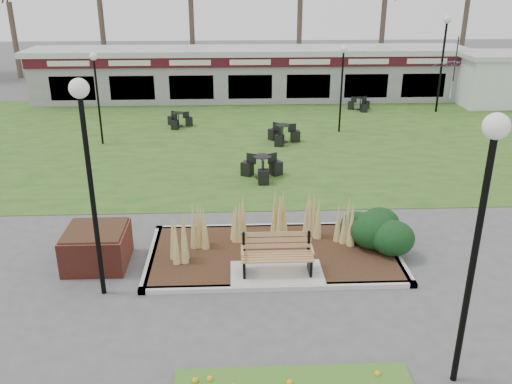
{
  "coord_description": "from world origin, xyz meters",
  "views": [
    {
      "loc": [
        -1.0,
        -11.05,
        6.73
      ],
      "look_at": [
        -0.41,
        2.0,
        1.46
      ],
      "focal_mm": 38.0,
      "sensor_mm": 36.0,
      "label": 1
    }
  ],
  "objects_px": {
    "food_pavilion": "(249,74)",
    "bistro_set_a": "(283,137)",
    "lamp_post_mid_right": "(343,70)",
    "bistro_set_d": "(360,106)",
    "lamp_post_near_left": "(484,196)",
    "patio_umbrella": "(453,80)",
    "park_bench": "(277,253)",
    "lamp_post_far_left": "(96,78)",
    "brick_planter": "(97,247)",
    "lamp_post_far_right": "(444,43)",
    "bistro_set_b": "(179,122)",
    "car_black": "(110,69)",
    "service_hut": "(498,78)",
    "bistro_set_c": "(262,171)",
    "lamp_post_mid_left": "(86,143)"
  },
  "relations": [
    {
      "from": "food_pavilion",
      "to": "bistro_set_a",
      "type": "height_order",
      "value": "food_pavilion"
    },
    {
      "from": "lamp_post_mid_right",
      "to": "bistro_set_d",
      "type": "bearing_deg",
      "value": 65.46
    },
    {
      "from": "lamp_post_near_left",
      "to": "patio_umbrella",
      "type": "bearing_deg",
      "value": 69.38
    },
    {
      "from": "park_bench",
      "to": "lamp_post_far_left",
      "type": "relative_size",
      "value": 0.45
    },
    {
      "from": "brick_planter",
      "to": "lamp_post_far_right",
      "type": "relative_size",
      "value": 0.31
    },
    {
      "from": "lamp_post_near_left",
      "to": "bistro_set_b",
      "type": "relative_size",
      "value": 3.96
    },
    {
      "from": "lamp_post_near_left",
      "to": "car_black",
      "type": "xyz_separation_m",
      "value": [
        -12.24,
        30.5,
        -2.85
      ]
    },
    {
      "from": "service_hut",
      "to": "bistro_set_c",
      "type": "distance_m",
      "value": 17.49
    },
    {
      "from": "brick_planter",
      "to": "bistro_set_c",
      "type": "xyz_separation_m",
      "value": [
        4.42,
        5.91,
        -0.19
      ]
    },
    {
      "from": "lamp_post_near_left",
      "to": "bistro_set_b",
      "type": "xyz_separation_m",
      "value": [
        -6.41,
        17.52,
        -3.3
      ]
    },
    {
      "from": "lamp_post_mid_left",
      "to": "bistro_set_c",
      "type": "distance_m",
      "value": 8.92
    },
    {
      "from": "lamp_post_near_left",
      "to": "lamp_post_far_right",
      "type": "bearing_deg",
      "value": 71.13
    },
    {
      "from": "service_hut",
      "to": "lamp_post_near_left",
      "type": "distance_m",
      "value": 24.07
    },
    {
      "from": "food_pavilion",
      "to": "bistro_set_a",
      "type": "distance_m",
      "value": 8.89
    },
    {
      "from": "lamp_post_far_left",
      "to": "patio_umbrella",
      "type": "relative_size",
      "value": 1.38
    },
    {
      "from": "park_bench",
      "to": "bistro_set_a",
      "type": "bearing_deg",
      "value": 84.08
    },
    {
      "from": "bistro_set_c",
      "to": "food_pavilion",
      "type": "bearing_deg",
      "value": 90.11
    },
    {
      "from": "lamp_post_near_left",
      "to": "bistro_set_a",
      "type": "distance_m",
      "value": 15.18
    },
    {
      "from": "park_bench",
      "to": "lamp_post_mid_right",
      "type": "height_order",
      "value": "lamp_post_mid_right"
    },
    {
      "from": "bistro_set_d",
      "to": "lamp_post_mid_left",
      "type": "bearing_deg",
      "value": -119.37
    },
    {
      "from": "lamp_post_mid_right",
      "to": "car_black",
      "type": "distance_m",
      "value": 19.52
    },
    {
      "from": "lamp_post_mid_right",
      "to": "lamp_post_far_left",
      "type": "xyz_separation_m",
      "value": [
        -10.41,
        -1.46,
        -0.03
      ]
    },
    {
      "from": "park_bench",
      "to": "lamp_post_near_left",
      "type": "height_order",
      "value": "lamp_post_near_left"
    },
    {
      "from": "brick_planter",
      "to": "patio_umbrella",
      "type": "height_order",
      "value": "patio_umbrella"
    },
    {
      "from": "lamp_post_mid_right",
      "to": "bistro_set_b",
      "type": "relative_size",
      "value": 3.15
    },
    {
      "from": "service_hut",
      "to": "bistro_set_b",
      "type": "height_order",
      "value": "service_hut"
    },
    {
      "from": "brick_planter",
      "to": "lamp_post_far_right",
      "type": "distance_m",
      "value": 21.09
    },
    {
      "from": "patio_umbrella",
      "to": "car_black",
      "type": "relative_size",
      "value": 0.66
    },
    {
      "from": "lamp_post_mid_right",
      "to": "bistro_set_a",
      "type": "relative_size",
      "value": 2.71
    },
    {
      "from": "food_pavilion",
      "to": "bistro_set_c",
      "type": "height_order",
      "value": "food_pavilion"
    },
    {
      "from": "bistro_set_a",
      "to": "lamp_post_far_left",
      "type": "bearing_deg",
      "value": 178.98
    },
    {
      "from": "food_pavilion",
      "to": "lamp_post_far_left",
      "type": "distance_m",
      "value": 10.88
    },
    {
      "from": "bistro_set_b",
      "to": "patio_umbrella",
      "type": "distance_m",
      "value": 14.02
    },
    {
      "from": "brick_planter",
      "to": "bistro_set_d",
      "type": "height_order",
      "value": "brick_planter"
    },
    {
      "from": "lamp_post_far_left",
      "to": "service_hut",
      "type": "bearing_deg",
      "value": 18.33
    },
    {
      "from": "lamp_post_near_left",
      "to": "bistro_set_c",
      "type": "xyz_separation_m",
      "value": [
        -2.85,
        10.41,
        -3.25
      ]
    },
    {
      "from": "bistro_set_a",
      "to": "patio_umbrella",
      "type": "xyz_separation_m",
      "value": [
        9.11,
        4.88,
        1.48
      ]
    },
    {
      "from": "lamp_post_mid_right",
      "to": "lamp_post_far_left",
      "type": "height_order",
      "value": "lamp_post_mid_right"
    },
    {
      "from": "food_pavilion",
      "to": "lamp_post_mid_left",
      "type": "height_order",
      "value": "lamp_post_mid_left"
    },
    {
      "from": "food_pavilion",
      "to": "service_hut",
      "type": "xyz_separation_m",
      "value": [
        13.5,
        -1.96,
        -0.03
      ]
    },
    {
      "from": "patio_umbrella",
      "to": "car_black",
      "type": "xyz_separation_m",
      "value": [
        -19.62,
        10.9,
        -1.06
      ]
    },
    {
      "from": "bistro_set_d",
      "to": "patio_umbrella",
      "type": "xyz_separation_m",
      "value": [
        4.46,
        -0.9,
        1.51
      ]
    },
    {
      "from": "service_hut",
      "to": "bistro_set_b",
      "type": "xyz_separation_m",
      "value": [
        -17.04,
        -3.98,
        -1.21
      ]
    },
    {
      "from": "bistro_set_a",
      "to": "food_pavilion",
      "type": "bearing_deg",
      "value": 97.42
    },
    {
      "from": "brick_planter",
      "to": "patio_umbrella",
      "type": "bearing_deg",
      "value": 45.88
    },
    {
      "from": "park_bench",
      "to": "lamp_post_near_left",
      "type": "bearing_deg",
      "value": -52.55
    },
    {
      "from": "brick_planter",
      "to": "bistro_set_b",
      "type": "xyz_separation_m",
      "value": [
        0.86,
        13.02,
        -0.23
      ]
    },
    {
      "from": "bistro_set_d",
      "to": "bistro_set_b",
      "type": "bearing_deg",
      "value": -162.27
    },
    {
      "from": "park_bench",
      "to": "bistro_set_d",
      "type": "xyz_separation_m",
      "value": [
        5.79,
        16.75,
        -0.35
      ]
    },
    {
      "from": "lamp_post_mid_left",
      "to": "lamp_post_far_left",
      "type": "distance_m",
      "value": 12.02
    }
  ]
}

